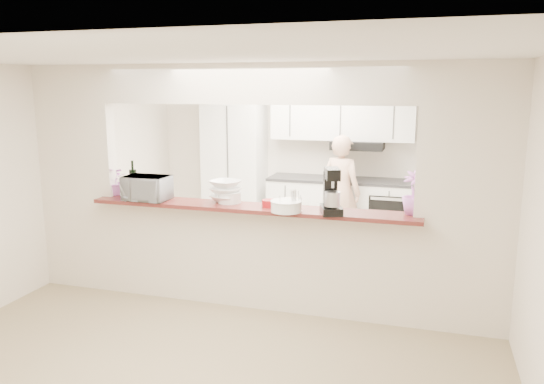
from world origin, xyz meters
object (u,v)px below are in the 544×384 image
at_px(refrigerator, 453,191).
at_px(person, 341,193).
at_px(stand_mixer, 331,193).
at_px(toaster_oven, 147,188).

height_order(refrigerator, person, refrigerator).
relative_size(refrigerator, person, 1.05).
distance_m(refrigerator, person, 1.54).
height_order(refrigerator, stand_mixer, refrigerator).
xyz_separation_m(toaster_oven, person, (1.68, 2.40, -0.41)).
distance_m(refrigerator, stand_mixer, 3.07).
distance_m(refrigerator, toaster_oven, 4.22).
relative_size(toaster_oven, stand_mixer, 1.07).
bearing_deg(refrigerator, person, -166.90).
height_order(toaster_oven, stand_mixer, stand_mixer).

